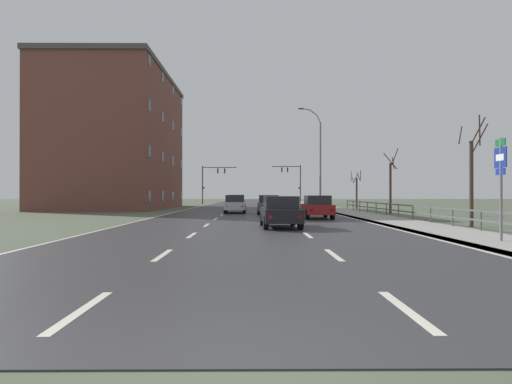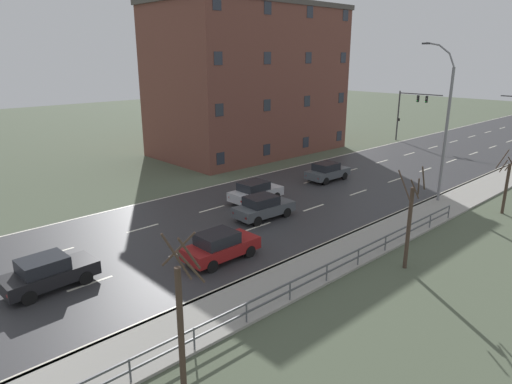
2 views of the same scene
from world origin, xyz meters
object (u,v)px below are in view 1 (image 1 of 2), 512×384
object	(u,v)px
street_lamp_midground	(319,159)
traffic_signal_right	(294,177)
traffic_signal_left	(211,178)
car_far_right	(317,207)
car_far_left	(237,202)
car_near_left	(269,204)
car_mid_centre	(280,212)
highway_sign	(501,176)
brick_building	(118,141)
car_near_right	(235,204)

from	to	relation	value
street_lamp_midground	traffic_signal_right	distance (m)	22.09
street_lamp_midground	traffic_signal_left	xyz separation A→B (m)	(-13.98, 20.49, -1.25)
traffic_signal_right	street_lamp_midground	bearing A→B (deg)	-88.28
car_far_right	car_far_left	xyz separation A→B (m)	(-6.08, 16.53, 0.00)
traffic_signal_right	car_near_left	distance (m)	34.52
car_mid_centre	car_near_left	size ratio (longest dim) A/B	1.00
street_lamp_midground	car_near_left	bearing A→B (deg)	-116.79
traffic_signal_left	car_mid_centre	distance (m)	46.82
highway_sign	brick_building	xyz separation A→B (m)	(-23.88, 34.54, 5.47)
car_near_left	highway_sign	bearing A→B (deg)	-68.37
car_mid_centre	car_near_left	distance (m)	13.64
highway_sign	car_far_right	xyz separation A→B (m)	(-3.92, 14.44, -1.47)
car_mid_centre	car_far_right	distance (m)	8.20
street_lamp_midground	traffic_signal_left	world-z (taller)	street_lamp_midground
traffic_signal_left	car_mid_centre	bearing A→B (deg)	-80.11
traffic_signal_left	car_far_right	xyz separation A→B (m)	(11.01, -38.36, -3.42)
highway_sign	car_near_left	size ratio (longest dim) A/B	0.85
traffic_signal_right	car_near_left	world-z (taller)	traffic_signal_right
traffic_signal_left	car_mid_centre	world-z (taller)	traffic_signal_left
highway_sign	traffic_signal_left	bearing A→B (deg)	105.79
street_lamp_midground	car_mid_centre	bearing A→B (deg)	-103.16
car_near_right	car_mid_centre	bearing A→B (deg)	-80.35
highway_sign	car_near_left	world-z (taller)	highway_sign
traffic_signal_left	car_near_left	bearing A→B (deg)	-76.13
highway_sign	brick_building	distance (m)	42.34
car_mid_centre	car_near_right	world-z (taller)	same
car_far_left	car_near_right	world-z (taller)	same
highway_sign	car_near_left	bearing A→B (deg)	108.74
car_near_left	brick_building	distance (m)	23.11
traffic_signal_right	car_mid_centre	size ratio (longest dim) A/B	1.53
street_lamp_midground	highway_sign	xyz separation A→B (m)	(0.94, -32.32, -3.20)
traffic_signal_right	traffic_signal_left	size ratio (longest dim) A/B	1.04
car_far_left	brick_building	bearing A→B (deg)	166.14
traffic_signal_left	car_near_right	size ratio (longest dim) A/B	1.48
car_far_left	street_lamp_midground	bearing A→B (deg)	9.00
highway_sign	car_near_right	bearing A→B (deg)	113.64
car_far_right	car_near_right	size ratio (longest dim) A/B	1.00
traffic_signal_right	traffic_signal_left	bearing A→B (deg)	-173.32
car_far_left	brick_building	world-z (taller)	brick_building
brick_building	car_far_left	bearing A→B (deg)	-14.42
brick_building	car_mid_centre	bearing A→B (deg)	-58.54
traffic_signal_left	car_near_right	bearing A→B (deg)	-80.44
traffic_signal_left	car_near_left	xyz separation A→B (m)	(7.99, -32.36, -3.42)
traffic_signal_right	car_far_right	bearing A→B (deg)	-93.32
car_mid_centre	car_near_left	bearing A→B (deg)	87.71
street_lamp_midground	car_near_right	distance (m)	14.09
brick_building	traffic_signal_right	bearing A→B (deg)	41.67
car_far_left	car_near_left	distance (m)	10.96
brick_building	street_lamp_midground	bearing A→B (deg)	-5.54
brick_building	car_far_right	bearing A→B (deg)	-45.20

